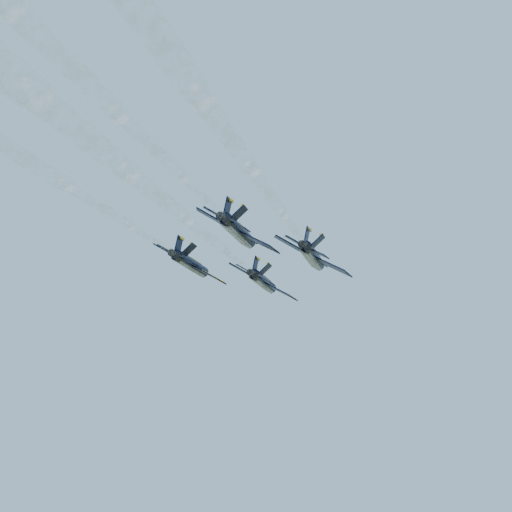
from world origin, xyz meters
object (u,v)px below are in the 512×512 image
at_px(jet_slot, 239,232).
at_px(jet_left, 191,265).
at_px(jet_right, 313,257).
at_px(jet_lead, 264,282).

bearing_deg(jet_slot, jet_left, 130.52).
distance_m(jet_left, jet_slot, 13.90).
height_order(jet_left, jet_right, same).
relative_size(jet_lead, jet_slot, 1.00).
xyz_separation_m(jet_left, jet_right, (16.44, 4.22, 0.00)).
height_order(jet_right, jet_slot, same).
xyz_separation_m(jet_lead, jet_left, (-5.84, -11.45, 0.00)).
bearing_deg(jet_lead, jet_slot, -88.36).
relative_size(jet_left, jet_slot, 1.00).
bearing_deg(jet_slot, jet_right, 53.31).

